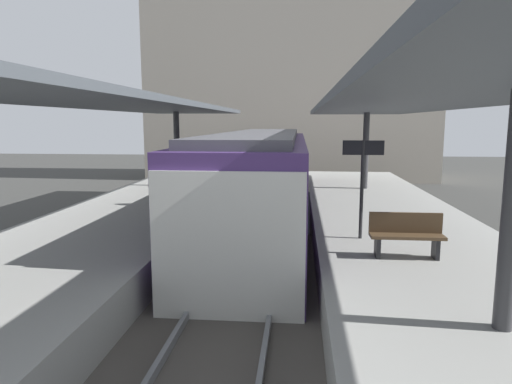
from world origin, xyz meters
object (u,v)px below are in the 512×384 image
platform_sign (363,167)px  passenger_near_bench (188,177)px  commuter_train (262,181)px  platform_bench (406,234)px

platform_sign → passenger_near_bench: size_ratio=1.24×
commuter_train → platform_sign: bearing=-59.1°
platform_bench → passenger_near_bench: size_ratio=0.78×
platform_bench → passenger_near_bench: bearing=138.1°
commuter_train → platform_sign: size_ratio=6.53×
passenger_near_bench → platform_sign: bearing=-36.4°
platform_sign → passenger_near_bench: platform_sign is taller
platform_bench → platform_sign: platform_sign is taller
commuter_train → platform_sign: commuter_train is taller
platform_bench → platform_sign: bearing=116.1°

